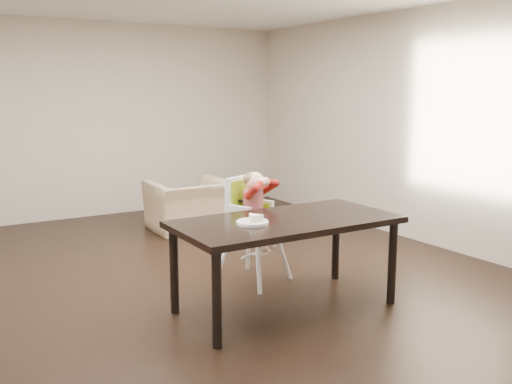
# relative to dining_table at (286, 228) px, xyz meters

# --- Properties ---
(ground) EXTENTS (7.00, 7.00, 0.00)m
(ground) POSITION_rel_dining_table_xyz_m (-0.46, 0.81, -0.67)
(ground) COLOR black
(ground) RESTS_ON ground
(room_walls) EXTENTS (6.02, 7.02, 2.71)m
(room_walls) POSITION_rel_dining_table_xyz_m (-0.46, 0.81, 1.18)
(room_walls) COLOR #BFB49E
(room_walls) RESTS_ON ground
(dining_table) EXTENTS (1.80, 0.90, 0.75)m
(dining_table) POSITION_rel_dining_table_xyz_m (0.00, 0.00, 0.00)
(dining_table) COLOR black
(dining_table) RESTS_ON ground
(high_chair) EXTENTS (0.57, 0.57, 1.03)m
(high_chair) POSITION_rel_dining_table_xyz_m (0.11, 0.73, 0.06)
(high_chair) COLOR white
(high_chair) RESTS_ON ground
(plate) EXTENTS (0.33, 0.33, 0.07)m
(plate) POSITION_rel_dining_table_xyz_m (-0.32, -0.02, 0.10)
(plate) COLOR white
(plate) RESTS_ON dining_table
(armchair) EXTENTS (0.98, 0.64, 0.85)m
(armchair) POSITION_rel_dining_table_xyz_m (0.44, 2.85, -0.25)
(armchair) COLOR tan
(armchair) RESTS_ON ground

